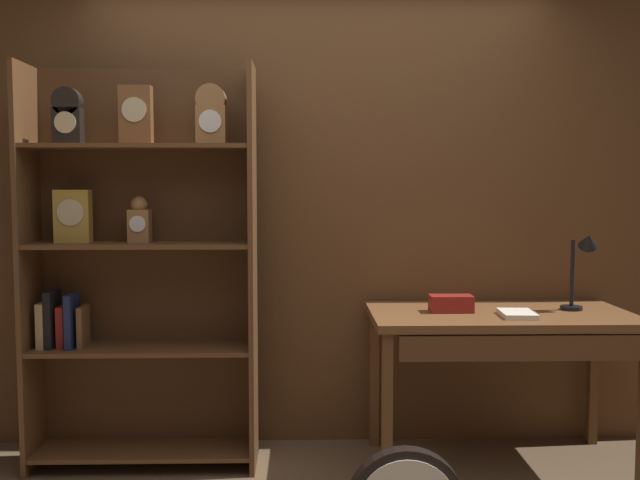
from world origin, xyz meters
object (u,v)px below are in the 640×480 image
desk_lamp (582,261)px  toolbox_small (451,304)px  workbench (502,330)px  bookshelf (138,261)px  open_repair_manual (517,314)px

desk_lamp → toolbox_small: 0.71m
toolbox_small → workbench: bearing=-8.4°
workbench → toolbox_small: toolbox_small is taller
workbench → desk_lamp: 0.55m
workbench → toolbox_small: bearing=171.6°
bookshelf → workbench: bearing=-3.0°
desk_lamp → open_repair_manual: desk_lamp is taller
bookshelf → workbench: 1.89m
bookshelf → open_repair_manual: 1.93m
desk_lamp → open_repair_manual: size_ratio=1.93×
toolbox_small → open_repair_manual: 0.33m
bookshelf → toolbox_small: bookshelf is taller
open_repair_manual → workbench: bearing=118.8°
desk_lamp → toolbox_small: bearing=-178.9°
bookshelf → workbench: size_ratio=1.54×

